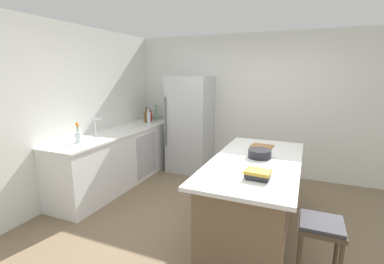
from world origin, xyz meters
name	(u,v)px	position (x,y,z in m)	size (l,w,h in m)	color
ground_plane	(222,231)	(0.00, 0.00, 0.00)	(7.20, 7.20, 0.00)	#7A664C
wall_rear	(259,105)	(0.00, 2.25, 1.30)	(6.00, 0.10, 2.60)	silver
wall_left	(63,114)	(-2.45, 0.00, 1.30)	(0.10, 6.00, 2.60)	silver
counter_run_left	(120,157)	(-2.08, 0.77, 0.46)	(0.67, 2.70, 0.93)	white
kitchen_island	(254,196)	(0.34, 0.15, 0.46)	(0.98, 2.09, 0.90)	#7A6047
refrigerator	(190,124)	(-1.22, 1.86, 0.92)	(0.77, 0.72, 1.84)	#B7BABF
bar_stool	(320,235)	(1.03, -0.60, 0.55)	(0.36, 0.36, 0.68)	#473828
sink_faucet	(96,127)	(-2.13, 0.29, 1.08)	(0.15, 0.05, 0.30)	silver
flower_vase	(78,136)	(-2.10, -0.10, 1.02)	(0.08, 0.08, 0.29)	silver
gin_bottle	(156,114)	(-2.07, 1.99, 1.05)	(0.07, 0.07, 0.31)	#8CB79E
syrup_bottle	(150,116)	(-2.16, 1.90, 1.03)	(0.06, 0.06, 0.25)	#5B3319
hot_sauce_bottle	(151,117)	(-2.07, 1.81, 1.02)	(0.05, 0.05, 0.22)	red
whiskey_bottle	(146,116)	(-2.12, 1.71, 1.04)	(0.08, 0.08, 0.30)	brown
soda_bottle	(149,117)	(-2.00, 1.61, 1.05)	(0.08, 0.08, 0.31)	silver
cookbook_stack	(258,174)	(0.46, -0.42, 0.95)	(0.25, 0.20, 0.09)	#2D2D33
mixing_bowl	(260,154)	(0.36, 0.26, 0.95)	(0.27, 0.27, 0.10)	black
cutting_board	(262,146)	(0.31, 0.78, 0.91)	(0.30, 0.25, 0.02)	#9E7042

